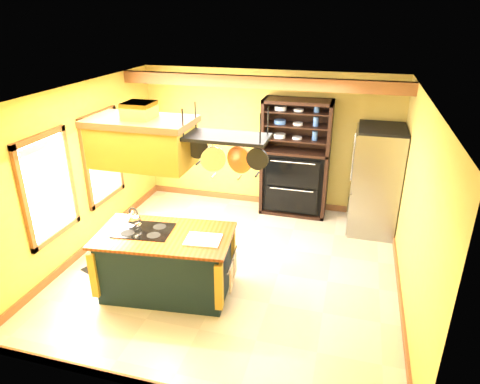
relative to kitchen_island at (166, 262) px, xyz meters
The scene contains 15 objects.
floor 1.19m from the kitchen_island, 49.14° to the left, with size 5.00×5.00×0.00m, color beige.
ceiling 2.48m from the kitchen_island, 49.14° to the left, with size 5.00×5.00×0.00m, color white.
wall_back 3.51m from the kitchen_island, 77.88° to the left, with size 5.00×0.02×2.70m, color gold.
wall_front 2.02m from the kitchen_island, 66.90° to the right, with size 5.00×0.02×2.70m, color gold.
wall_left 2.16m from the kitchen_island, 155.19° to the left, with size 0.02×5.00×2.70m, color gold.
wall_right 3.43m from the kitchen_island, 14.41° to the left, with size 0.02×5.00×2.70m, color gold.
ceiling_beam 3.37m from the kitchen_island, 74.21° to the left, with size 5.00×0.15×0.20m, color brown.
window_near 1.98m from the kitchen_island, behind, with size 0.06×1.06×1.56m.
window_far 2.44m from the kitchen_island, 140.85° to the left, with size 0.06×1.06×1.56m.
kitchen_island is the anchor object (origin of this frame).
range_hood 1.77m from the kitchen_island, behind, with size 1.31×0.74×0.80m.
pot_rack 2.00m from the kitchen_island, ahead, with size 1.07×0.50×0.82m.
refrigerator 3.93m from the kitchen_island, 44.32° to the left, with size 0.81×0.96×1.87m.
hutch 3.38m from the kitchen_island, 66.82° to the left, with size 1.26×0.57×2.24m.
floor_register 1.46m from the kitchen_island, behind, with size 0.28×0.12×0.01m, color black.
Camera 1 is at (1.63, -5.46, 3.74)m, focal length 32.00 mm.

